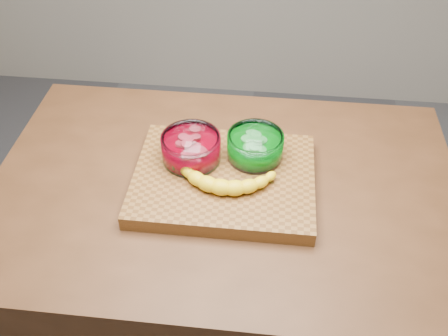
# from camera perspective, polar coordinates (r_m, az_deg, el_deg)

# --- Properties ---
(counter) EXTENTS (1.20, 0.80, 0.90)m
(counter) POSITION_cam_1_polar(r_m,az_deg,el_deg) (1.62, -0.00, -13.27)
(counter) COLOR #4C2C16
(counter) RESTS_ON ground
(cutting_board) EXTENTS (0.45, 0.35, 0.04)m
(cutting_board) POSITION_cam_1_polar(r_m,az_deg,el_deg) (1.26, -0.00, -1.33)
(cutting_board) COLOR brown
(cutting_board) RESTS_ON counter
(bowl_red) EXTENTS (0.15, 0.15, 0.07)m
(bowl_red) POSITION_cam_1_polar(r_m,az_deg,el_deg) (1.27, -3.77, 2.26)
(bowl_red) COLOR white
(bowl_red) RESTS_ON cutting_board
(bowl_green) EXTENTS (0.14, 0.14, 0.07)m
(bowl_green) POSITION_cam_1_polar(r_m,az_deg,el_deg) (1.28, 3.58, 2.51)
(bowl_green) COLOR white
(bowl_green) RESTS_ON cutting_board
(banana) EXTENTS (0.28, 0.14, 0.04)m
(banana) POSITION_cam_1_polar(r_m,az_deg,el_deg) (1.21, 0.11, -1.03)
(banana) COLOR yellow
(banana) RESTS_ON cutting_board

